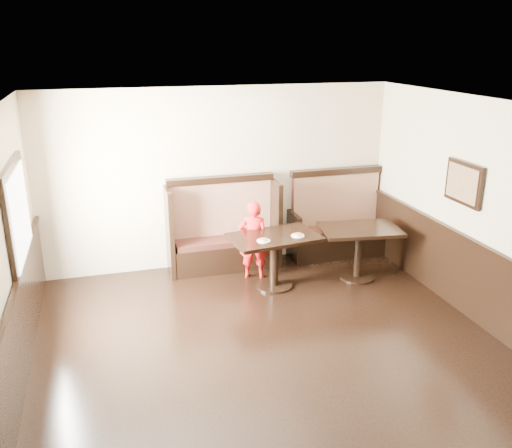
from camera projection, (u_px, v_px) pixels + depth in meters
name	position (u px, v px, depth m)	size (l,w,h in m)	color
ground	(294.00, 386.00, 5.69)	(7.00, 7.00, 0.00)	black
room_shell	(259.00, 320.00, 5.65)	(7.00, 7.00, 7.00)	#C1B28C
booth_main	(223.00, 235.00, 8.51)	(1.75, 0.72, 1.45)	black
booth_neighbor	(337.00, 227.00, 9.04)	(1.65, 0.72, 1.45)	black
table_main	(274.00, 248.00, 7.77)	(1.34, 0.93, 0.80)	black
table_neighbor	(359.00, 241.00, 8.08)	(1.25, 0.92, 0.80)	black
child	(254.00, 240.00, 8.08)	(0.44, 0.29, 1.21)	red
pizza_plate_left	(264.00, 240.00, 7.50)	(0.19, 0.19, 0.03)	white
pizza_plate_right	(298.00, 235.00, 7.70)	(0.19, 0.19, 0.04)	white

